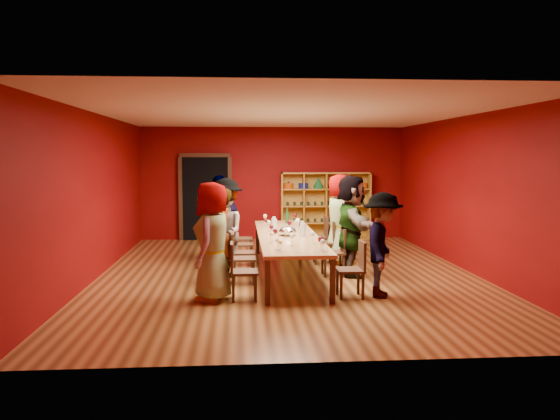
{
  "coord_description": "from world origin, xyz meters",
  "views": [
    {
      "loc": [
        -0.89,
        -10.13,
        2.2
      ],
      "look_at": [
        -0.09,
        0.65,
        1.15
      ],
      "focal_mm": 35.0,
      "sensor_mm": 36.0,
      "label": 1
    }
  ],
  "objects_px": {
    "spittoon_bowl": "(288,231)",
    "chair_person_left_1": "(239,255)",
    "person_left_0": "(213,242)",
    "person_left_2": "(224,233)",
    "chair_person_right_0": "(355,266)",
    "person_left_4": "(220,217)",
    "chair_person_right_2": "(337,249)",
    "wine_bottle": "(287,218)",
    "chair_person_right_4": "(321,234)",
    "person_right_2": "(351,225)",
    "person_left_3": "(226,222)",
    "tasting_table": "(287,237)",
    "person_right_0": "(382,245)",
    "person_left_1": "(221,236)",
    "chair_person_left_0": "(239,268)",
    "chair_person_left_4": "(239,236)",
    "person_right_3": "(339,219)",
    "chair_person_right_3": "(327,240)",
    "chair_person_left_2": "(239,249)",
    "chair_person_left_3": "(239,241)",
    "shelving_unit": "(325,203)",
    "person_right_4": "(337,218)"
  },
  "relations": [
    {
      "from": "spittoon_bowl",
      "to": "chair_person_left_1",
      "type": "bearing_deg",
      "value": -147.16
    },
    {
      "from": "person_left_0",
      "to": "chair_person_left_1",
      "type": "bearing_deg",
      "value": 173.3
    },
    {
      "from": "person_left_0",
      "to": "person_left_2",
      "type": "height_order",
      "value": "person_left_0"
    },
    {
      "from": "person_left_0",
      "to": "chair_person_right_0",
      "type": "height_order",
      "value": "person_left_0"
    },
    {
      "from": "person_left_4",
      "to": "chair_person_right_2",
      "type": "bearing_deg",
      "value": 49.66
    },
    {
      "from": "person_left_0",
      "to": "wine_bottle",
      "type": "height_order",
      "value": "person_left_0"
    },
    {
      "from": "chair_person_right_4",
      "to": "wine_bottle",
      "type": "distance_m",
      "value": 0.86
    },
    {
      "from": "person_right_2",
      "to": "wine_bottle",
      "type": "xyz_separation_m",
      "value": [
        -1.02,
        1.96,
        -0.06
      ]
    },
    {
      "from": "person_right_2",
      "to": "person_left_3",
      "type": "bearing_deg",
      "value": 63.79
    },
    {
      "from": "spittoon_bowl",
      "to": "tasting_table",
      "type": "bearing_deg",
      "value": 86.06
    },
    {
      "from": "tasting_table",
      "to": "person_left_0",
      "type": "bearing_deg",
      "value": -125.68
    },
    {
      "from": "person_right_0",
      "to": "person_left_2",
      "type": "bearing_deg",
      "value": 76.0
    },
    {
      "from": "person_left_1",
      "to": "chair_person_right_0",
      "type": "bearing_deg",
      "value": 55.99
    },
    {
      "from": "chair_person_right_0",
      "to": "chair_person_right_2",
      "type": "height_order",
      "value": "same"
    },
    {
      "from": "chair_person_left_0",
      "to": "spittoon_bowl",
      "type": "bearing_deg",
      "value": 61.9
    },
    {
      "from": "person_left_0",
      "to": "chair_person_right_4",
      "type": "distance_m",
      "value": 4.28
    },
    {
      "from": "person_left_3",
      "to": "chair_person_right_0",
      "type": "relative_size",
      "value": 2.01
    },
    {
      "from": "tasting_table",
      "to": "chair_person_left_4",
      "type": "xyz_separation_m",
      "value": [
        -0.91,
        1.64,
        -0.2
      ]
    },
    {
      "from": "person_right_3",
      "to": "chair_person_right_4",
      "type": "bearing_deg",
      "value": 5.81
    },
    {
      "from": "person_left_3",
      "to": "wine_bottle",
      "type": "relative_size",
      "value": 5.38
    },
    {
      "from": "chair_person_left_4",
      "to": "wine_bottle",
      "type": "xyz_separation_m",
      "value": [
        1.06,
        0.1,
        0.38
      ]
    },
    {
      "from": "person_left_0",
      "to": "chair_person_right_3",
      "type": "relative_size",
      "value": 2.05
    },
    {
      "from": "chair_person_left_2",
      "to": "person_right_3",
      "type": "relative_size",
      "value": 0.48
    },
    {
      "from": "chair_person_left_3",
      "to": "person_right_0",
      "type": "xyz_separation_m",
      "value": [
        2.25,
        -2.65,
        0.33
      ]
    },
    {
      "from": "spittoon_bowl",
      "to": "wine_bottle",
      "type": "relative_size",
      "value": 0.99
    },
    {
      "from": "chair_person_right_2",
      "to": "person_left_4",
      "type": "bearing_deg",
      "value": 140.17
    },
    {
      "from": "tasting_table",
      "to": "chair_person_right_2",
      "type": "distance_m",
      "value": 0.96
    },
    {
      "from": "chair_person_right_2",
      "to": "chair_person_right_4",
      "type": "distance_m",
      "value": 2.02
    },
    {
      "from": "person_left_0",
      "to": "chair_person_right_2",
      "type": "xyz_separation_m",
      "value": [
        2.22,
        1.6,
        -0.42
      ]
    },
    {
      "from": "chair_person_left_1",
      "to": "person_left_3",
      "type": "relative_size",
      "value": 0.5
    },
    {
      "from": "person_right_2",
      "to": "person_right_3",
      "type": "distance_m",
      "value": 1.18
    },
    {
      "from": "person_right_3",
      "to": "wine_bottle",
      "type": "bearing_deg",
      "value": 41.57
    },
    {
      "from": "shelving_unit",
      "to": "person_left_1",
      "type": "height_order",
      "value": "shelving_unit"
    },
    {
      "from": "person_left_4",
      "to": "chair_person_right_4",
      "type": "bearing_deg",
      "value": 93.58
    },
    {
      "from": "tasting_table",
      "to": "person_right_3",
      "type": "relative_size",
      "value": 2.43
    },
    {
      "from": "chair_person_left_0",
      "to": "chair_person_left_3",
      "type": "distance_m",
      "value": 2.67
    },
    {
      "from": "person_right_4",
      "to": "wine_bottle",
      "type": "height_order",
      "value": "person_right_4"
    },
    {
      "from": "tasting_table",
      "to": "person_left_4",
      "type": "distance_m",
      "value": 2.12
    },
    {
      "from": "person_right_3",
      "to": "chair_person_right_4",
      "type": "relative_size",
      "value": 2.08
    },
    {
      "from": "chair_person_left_0",
      "to": "chair_person_left_4",
      "type": "bearing_deg",
      "value": 90.0
    },
    {
      "from": "person_right_2",
      "to": "chair_person_right_2",
      "type": "bearing_deg",
      "value": 88.37
    },
    {
      "from": "chair_person_left_1",
      "to": "chair_person_right_4",
      "type": "distance_m",
      "value": 3.11
    },
    {
      "from": "wine_bottle",
      "to": "person_left_2",
      "type": "bearing_deg",
      "value": -125.6
    },
    {
      "from": "chair_person_left_3",
      "to": "person_right_3",
      "type": "xyz_separation_m",
      "value": [
        2.07,
        0.12,
        0.43
      ]
    },
    {
      "from": "person_left_4",
      "to": "person_right_4",
      "type": "relative_size",
      "value": 1.07
    },
    {
      "from": "chair_person_left_0",
      "to": "chair_person_left_3",
      "type": "relative_size",
      "value": 1.0
    },
    {
      "from": "person_right_0",
      "to": "person_right_4",
      "type": "relative_size",
      "value": 0.98
    },
    {
      "from": "person_left_4",
      "to": "chair_person_left_3",
      "type": "bearing_deg",
      "value": 27.01
    },
    {
      "from": "chair_person_right_2",
      "to": "chair_person_right_4",
      "type": "height_order",
      "value": "same"
    },
    {
      "from": "chair_person_left_1",
      "to": "chair_person_right_4",
      "type": "bearing_deg",
      "value": 54.21
    }
  ]
}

